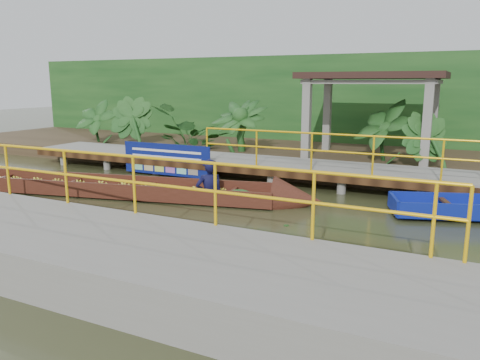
% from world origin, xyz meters
% --- Properties ---
extents(ground, '(80.00, 80.00, 0.00)m').
position_xyz_m(ground, '(0.00, 0.00, 0.00)').
color(ground, '#2D341A').
rests_on(ground, ground).
extents(land_strip, '(30.00, 8.00, 0.45)m').
position_xyz_m(land_strip, '(0.00, 7.50, 0.23)').
color(land_strip, '#35281A').
rests_on(land_strip, ground).
extents(far_dock, '(16.00, 2.06, 1.66)m').
position_xyz_m(far_dock, '(0.02, 3.43, 0.48)').
color(far_dock, gray).
rests_on(far_dock, ground).
extents(near_dock, '(18.00, 2.40, 1.73)m').
position_xyz_m(near_dock, '(1.00, -4.20, 0.30)').
color(near_dock, gray).
rests_on(near_dock, ground).
extents(pavilion, '(4.40, 3.00, 3.00)m').
position_xyz_m(pavilion, '(3.00, 6.30, 2.82)').
color(pavilion, gray).
rests_on(pavilion, ground).
extents(foliage_backdrop, '(30.00, 0.80, 4.00)m').
position_xyz_m(foliage_backdrop, '(0.00, 10.00, 2.00)').
color(foliage_backdrop, '#154218').
rests_on(foliage_backdrop, ground).
extents(vendor_boat, '(11.10, 3.37, 2.38)m').
position_xyz_m(vendor_boat, '(-2.16, -0.02, 0.26)').
color(vendor_boat, '#381A0F').
rests_on(vendor_boat, ground).
extents(blue_banner, '(3.13, 0.04, 0.98)m').
position_xyz_m(blue_banner, '(-2.43, 2.48, 0.56)').
color(blue_banner, navy).
rests_on(blue_banner, ground).
extents(tropical_plants, '(14.52, 1.52, 1.90)m').
position_xyz_m(tropical_plants, '(-1.75, 5.30, 1.40)').
color(tropical_plants, '#154218').
rests_on(tropical_plants, ground).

